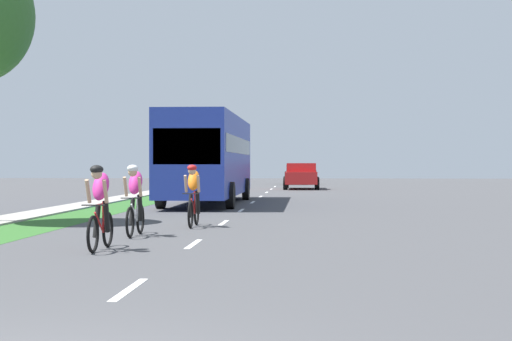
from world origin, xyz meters
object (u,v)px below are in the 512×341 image
at_px(bus_blue, 209,154).
at_px(pickup_red, 301,176).
at_px(cyclist_lead, 100,206).
at_px(cyclist_trailing, 135,199).
at_px(cyclist_distant, 193,195).
at_px(sedan_black, 297,174).

distance_m(bus_blue, pickup_red, 18.49).
distance_m(cyclist_lead, cyclist_trailing, 2.88).
distance_m(cyclist_trailing, cyclist_distant, 2.73).
bearing_deg(sedan_black, cyclist_distant, -92.86).
bearing_deg(bus_blue, cyclist_trailing, -89.38).
xyz_separation_m(bus_blue, sedan_black, (3.15, 29.77, -1.21)).
xyz_separation_m(cyclist_distant, pickup_red, (2.53, 29.69, 0.02)).
relative_size(pickup_red, sedan_black, 1.19).
bearing_deg(cyclist_trailing, pickup_red, 83.88).
bearing_deg(pickup_red, cyclist_lead, -95.63).
bearing_deg(bus_blue, cyclist_distant, -84.67).
bearing_deg(pickup_red, cyclist_distant, -94.86).
bearing_deg(cyclist_trailing, sedan_black, 86.10).
xyz_separation_m(bus_blue, pickup_red, (3.61, 18.09, -1.15)).
relative_size(cyclist_lead, cyclist_trailing, 1.00).
bearing_deg(pickup_red, bus_blue, -101.28).
bearing_deg(cyclist_distant, cyclist_trailing, -109.91).
bearing_deg(pickup_red, cyclist_trailing, -96.12).
relative_size(cyclist_lead, bus_blue, 0.15).
xyz_separation_m(cyclist_trailing, pickup_red, (3.46, 32.25, 0.02)).
bearing_deg(bus_blue, pickup_red, 78.72).
xyz_separation_m(cyclist_trailing, cyclist_distant, (0.93, 2.57, 0.00)).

